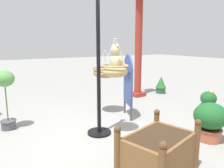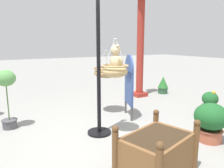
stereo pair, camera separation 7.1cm
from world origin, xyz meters
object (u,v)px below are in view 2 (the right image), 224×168
object	(u,v)px
display_pole_central	(99,93)
potted_plant_conical_shrub	(210,104)
wooden_planter_box	(157,154)
potted_plant_fern_front	(7,91)
display_sign_board	(129,81)
teddy_bear	(116,59)
hanging_basket_left_high	(106,72)
potted_plant_small_succulent	(163,85)
hanging_basket_with_teddy	(115,70)
greenhouse_pillar_left	(140,49)
potted_plant_bushy_green	(211,121)

from	to	relation	value
display_pole_central	potted_plant_conical_shrub	xyz separation A→B (m)	(0.38, 2.65, -0.49)
display_pole_central	wooden_planter_box	xyz separation A→B (m)	(1.52, 0.06, -0.50)
potted_plant_fern_front	display_sign_board	xyz separation A→B (m)	(0.60, 2.43, 0.09)
display_pole_central	teddy_bear	bearing A→B (deg)	61.16
hanging_basket_left_high	potted_plant_small_succulent	xyz separation A→B (m)	(-0.84, 2.60, -0.70)
hanging_basket_with_teddy	potted_plant_small_succulent	size ratio (longest dim) A/B	1.21
teddy_bear	greenhouse_pillar_left	world-z (taller)	greenhouse_pillar_left
hanging_basket_left_high	potted_plant_fern_front	xyz separation A→B (m)	(-0.07, -2.14, -0.24)
potted_plant_bushy_green	teddy_bear	bearing A→B (deg)	-131.04
potted_plant_fern_front	potted_plant_small_succulent	world-z (taller)	potted_plant_fern_front
hanging_basket_left_high	potted_plant_small_succulent	world-z (taller)	hanging_basket_left_high
wooden_planter_box	display_sign_board	distance (m)	2.31
hanging_basket_with_teddy	potted_plant_conical_shrub	size ratio (longest dim) A/B	1.14
hanging_basket_with_teddy	greenhouse_pillar_left	world-z (taller)	greenhouse_pillar_left
potted_plant_bushy_green	hanging_basket_with_teddy	bearing A→B (deg)	-130.53
hanging_basket_with_teddy	hanging_basket_left_high	world-z (taller)	hanging_basket_with_teddy
display_pole_central	potted_plant_fern_front	world-z (taller)	display_pole_central
teddy_bear	potted_plant_small_succulent	world-z (taller)	teddy_bear
display_pole_central	potted_plant_conical_shrub	distance (m)	2.72
teddy_bear	potted_plant_conical_shrub	xyz separation A→B (m)	(0.23, 2.37, -1.10)
teddy_bear	potted_plant_conical_shrub	bearing A→B (deg)	84.56
hanging_basket_left_high	potted_plant_small_succulent	bearing A→B (deg)	108.01
teddy_bear	greenhouse_pillar_left	xyz separation A→B (m)	(-2.13, 2.13, 0.08)
teddy_bear	potted_plant_bushy_green	size ratio (longest dim) A/B	0.68
potted_plant_fern_front	potted_plant_bushy_green	world-z (taller)	potted_plant_fern_front
potted_plant_bushy_green	display_sign_board	world-z (taller)	display_sign_board
display_pole_central	potted_plant_conical_shrub	world-z (taller)	display_pole_central
potted_plant_bushy_green	display_sign_board	bearing A→B (deg)	-163.68
potted_plant_fern_front	potted_plant_bushy_green	bearing A→B (deg)	51.53
potted_plant_small_succulent	display_sign_board	distance (m)	2.74
display_pole_central	greenhouse_pillar_left	xyz separation A→B (m)	(-1.98, 2.40, 0.69)
hanging_basket_with_teddy	display_sign_board	size ratio (longest dim) A/B	0.48
hanging_basket_left_high	greenhouse_pillar_left	xyz separation A→B (m)	(-0.94, 1.69, 0.49)
potted_plant_conical_shrub	wooden_planter_box	bearing A→B (deg)	-66.10
greenhouse_pillar_left	potted_plant_fern_front	bearing A→B (deg)	-77.26
display_pole_central	potted_plant_conical_shrub	size ratio (longest dim) A/B	4.16
potted_plant_small_succulent	display_sign_board	world-z (taller)	display_sign_board
potted_plant_fern_front	hanging_basket_left_high	bearing A→B (deg)	88.13
hanging_basket_with_teddy	greenhouse_pillar_left	bearing A→B (deg)	134.71
display_pole_central	greenhouse_pillar_left	world-z (taller)	greenhouse_pillar_left
greenhouse_pillar_left	wooden_planter_box	size ratio (longest dim) A/B	2.75
wooden_planter_box	potted_plant_conical_shrub	size ratio (longest dim) A/B	1.84
display_pole_central	potted_plant_small_succulent	size ratio (longest dim) A/B	4.42
display_pole_central	potted_plant_bushy_green	bearing A→B (deg)	50.90
teddy_bear	display_sign_board	bearing A→B (deg)	132.25
greenhouse_pillar_left	potted_plant_conical_shrub	world-z (taller)	greenhouse_pillar_left
teddy_bear	hanging_basket_left_high	bearing A→B (deg)	159.87
display_pole_central	teddy_bear	xyz separation A→B (m)	(0.15, 0.27, 0.61)
hanging_basket_left_high	greenhouse_pillar_left	bearing A→B (deg)	118.98
display_sign_board	hanging_basket_left_high	bearing A→B (deg)	-151.05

